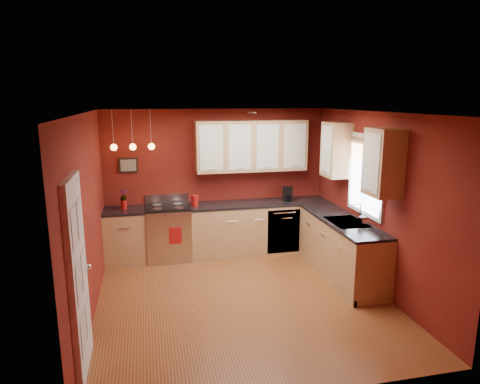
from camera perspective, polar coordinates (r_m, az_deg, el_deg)
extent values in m
plane|color=#98592C|center=(6.26, 0.33, -14.00)|extent=(4.20, 4.20, 0.00)
cube|color=beige|center=(5.61, 0.36, 10.53)|extent=(4.00, 4.20, 0.02)
cube|color=maroon|center=(7.81, -3.08, 1.45)|extent=(4.00, 0.02, 2.60)
cube|color=maroon|center=(3.88, 7.36, -10.19)|extent=(4.00, 0.02, 2.60)
cube|color=maroon|center=(5.71, -19.65, -3.40)|extent=(0.02, 4.20, 2.60)
cube|color=maroon|center=(6.53, 17.73, -1.33)|extent=(0.02, 4.20, 2.60)
cube|color=tan|center=(7.64, -14.99, -5.81)|extent=(0.70, 0.60, 0.90)
cube|color=tan|center=(7.88, 2.61, -4.82)|extent=(2.54, 0.60, 0.90)
cube|color=tan|center=(7.01, 13.29, -7.39)|extent=(0.60, 2.10, 0.90)
cube|color=black|center=(7.51, -15.19, -2.40)|extent=(0.70, 0.62, 0.04)
cube|color=black|center=(7.76, 2.65, -1.50)|extent=(2.54, 0.62, 0.04)
cube|color=black|center=(6.87, 13.48, -3.69)|extent=(0.62, 2.10, 0.04)
cube|color=#BAB9BE|center=(7.63, -9.49, -5.48)|extent=(0.76, 0.64, 0.92)
cube|color=black|center=(7.34, -9.36, -6.04)|extent=(0.55, 0.02, 0.32)
cylinder|color=#BAB9BE|center=(7.26, -9.43, -4.27)|extent=(0.60, 0.02, 0.02)
cube|color=black|center=(7.50, -9.62, -2.03)|extent=(0.76, 0.60, 0.03)
cylinder|color=#99999E|center=(7.36, -10.97, -2.21)|extent=(0.16, 0.16, 0.01)
cylinder|color=#99999E|center=(7.37, -8.17, -2.08)|extent=(0.16, 0.16, 0.01)
cylinder|color=#99999E|center=(7.63, -11.03, -1.69)|extent=(0.16, 0.16, 0.01)
cylinder|color=#99999E|center=(7.64, -8.34, -1.56)|extent=(0.16, 0.16, 0.01)
cube|color=#BAB9BE|center=(7.77, -9.77, -0.81)|extent=(0.76, 0.04, 0.16)
cube|color=#BAB9BE|center=(7.72, 5.84, -5.25)|extent=(0.60, 0.02, 0.80)
cube|color=#99999E|center=(6.74, 14.03, -4.07)|extent=(0.50, 0.70, 0.05)
cube|color=black|center=(6.89, 13.40, -3.77)|extent=(0.42, 0.30, 0.02)
cube|color=black|center=(6.60, 14.68, -4.56)|extent=(0.42, 0.30, 0.02)
cylinder|color=silver|center=(6.79, 15.77, -2.59)|extent=(0.02, 0.02, 0.28)
cylinder|color=silver|center=(6.73, 15.31, -1.56)|extent=(0.16, 0.02, 0.02)
cube|color=white|center=(6.70, 16.51, 2.16)|extent=(0.04, 1.02, 1.22)
cube|color=white|center=(6.69, 16.40, 2.15)|extent=(0.01, 0.90, 1.10)
cube|color=#8F6347|center=(6.63, 16.48, 5.29)|extent=(0.02, 0.96, 0.36)
cube|color=white|center=(4.67, -20.78, -10.59)|extent=(0.06, 0.82, 2.05)
cube|color=silver|center=(4.31, -21.24, -4.43)|extent=(0.00, 0.28, 0.40)
cube|color=silver|center=(4.65, -20.60, -3.17)|extent=(0.00, 0.28, 0.40)
cube|color=silver|center=(4.49, -20.68, -11.17)|extent=(0.00, 0.28, 0.40)
cube|color=silver|center=(4.82, -20.10, -9.49)|extent=(0.00, 0.28, 0.40)
cube|color=silver|center=(4.73, -20.15, -17.31)|extent=(0.00, 0.28, 0.40)
cube|color=silver|center=(5.04, -19.62, -15.30)|extent=(0.00, 0.28, 0.40)
sphere|color=silver|center=(4.97, -19.55, -9.38)|extent=(0.06, 0.06, 0.06)
cube|color=tan|center=(7.66, 1.53, 6.17)|extent=(2.00, 0.35, 0.90)
cube|color=tan|center=(6.61, 15.38, 4.72)|extent=(0.35, 1.95, 0.90)
cube|color=black|center=(7.63, -14.66, 3.47)|extent=(0.32, 0.03, 0.26)
cylinder|color=#99999E|center=(7.25, -16.62, 8.08)|extent=(0.01, 0.01, 0.60)
sphere|color=#FFA53F|center=(7.27, -16.48, 5.72)|extent=(0.11, 0.11, 0.11)
cylinder|color=#99999E|center=(7.23, -14.23, 8.20)|extent=(0.01, 0.01, 0.60)
sphere|color=#FFA53F|center=(7.26, -14.10, 5.84)|extent=(0.11, 0.11, 0.11)
cylinder|color=#99999E|center=(7.23, -11.83, 8.32)|extent=(0.01, 0.01, 0.60)
sphere|color=#FFA53F|center=(7.26, -11.73, 5.96)|extent=(0.11, 0.11, 0.11)
cylinder|color=#9C1010|center=(7.48, -6.04, -1.22)|extent=(0.12, 0.12, 0.18)
cylinder|color=#9C1010|center=(7.46, -6.05, -0.51)|extent=(0.13, 0.13, 0.02)
cylinder|color=#9C1010|center=(7.49, -15.23, -1.65)|extent=(0.10, 0.10, 0.16)
imported|color=#9C1010|center=(7.46, -15.30, -0.46)|extent=(0.14, 0.14, 0.20)
cube|color=black|center=(7.87, 6.35, -0.24)|extent=(0.22, 0.20, 0.26)
cylinder|color=black|center=(7.84, 6.46, -0.82)|extent=(0.13, 0.13, 0.12)
imported|color=silver|center=(6.60, 15.99, -3.44)|extent=(0.11, 0.11, 0.19)
cube|color=#9C1010|center=(7.31, -8.60, -5.78)|extent=(0.21, 0.01, 0.29)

